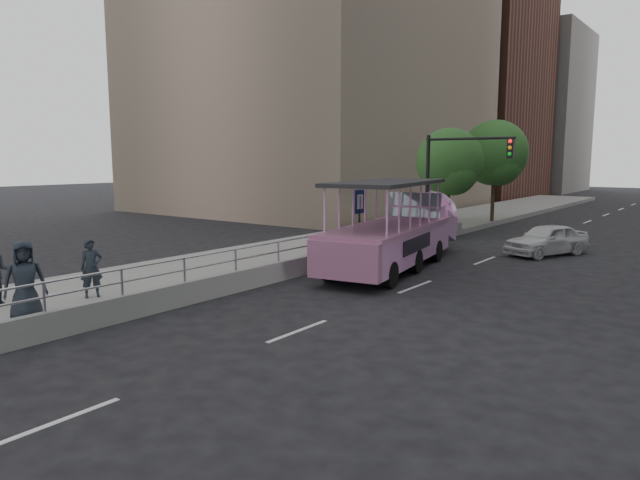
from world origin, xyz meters
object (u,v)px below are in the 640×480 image
car (547,239)px  street_tree_near (450,164)px  pedestrian_far (25,281)px  duck_boat (398,234)px  traffic_signal (451,172)px  street_tree_far (496,155)px  pedestrian_near (91,268)px  parking_sign (359,217)px

car → street_tree_near: street_tree_near is taller
pedestrian_far → car: bearing=0.4°
car → pedestrian_far: (-6.58, -18.92, 0.59)m
duck_boat → car: (3.89, 5.99, -0.56)m
traffic_signal → street_tree_far: 9.57m
pedestrian_near → pedestrian_far: bearing=-135.9°
street_tree_near → car: bearing=-27.0°
traffic_signal → street_tree_far: street_tree_far is taller
traffic_signal → duck_boat: bearing=-85.9°
duck_boat → traffic_signal: 6.02m
car → street_tree_near: 7.32m
pedestrian_near → street_tree_near: size_ratio=0.29×
parking_sign → street_tree_near: street_tree_near is taller
parking_sign → street_tree_far: (-0.10, 15.15, 2.51)m
pedestrian_far → parking_sign: parking_sign is taller
traffic_signal → parking_sign: bearing=-102.7°
pedestrian_near → parking_sign: parking_sign is taller
car → pedestrian_far: pedestrian_far is taller
duck_boat → pedestrian_far: size_ratio=5.31×
duck_boat → parking_sign: (-1.69, -0.16, 0.57)m
pedestrian_far → street_tree_near: 22.08m
duck_boat → car: 7.16m
car → pedestrian_far: 20.04m
pedestrian_near → parking_sign: 10.71m
car → traffic_signal: bearing=-149.5°
pedestrian_far → street_tree_near: bearing=17.8°
traffic_signal → car: bearing=5.7°
pedestrian_near → street_tree_far: size_ratio=0.25×
pedestrian_near → duck_boat: bearing=2.8°
duck_boat → street_tree_near: size_ratio=1.79×
duck_boat → street_tree_far: 15.41m
pedestrian_near → parking_sign: (1.93, 10.51, 0.68)m
pedestrian_far → duck_boat: bearing=7.8°
pedestrian_far → street_tree_near: (0.69, 21.92, 2.55)m
pedestrian_far → street_tree_near: size_ratio=0.34×
pedestrian_far → street_tree_far: size_ratio=0.30×
duck_boat → car: bearing=57.0°
pedestrian_far → street_tree_far: bearing=17.7°
pedestrian_far → parking_sign: (1.00, 12.77, 0.53)m
car → street_tree_near: bearing=177.8°
duck_boat → parking_sign: 1.79m
traffic_signal → street_tree_near: size_ratio=0.91×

